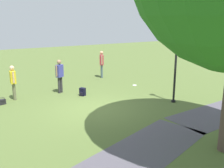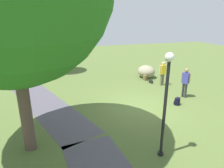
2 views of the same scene
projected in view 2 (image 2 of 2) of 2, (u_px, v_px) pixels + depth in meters
name	position (u px, v px, depth m)	size (l,w,h in m)	color
ground_plane	(139.00, 108.00, 10.34)	(48.00, 48.00, 0.00)	#526531
footpath_segment_mid	(47.00, 106.00, 10.56)	(8.16, 4.49, 0.01)	#504B56
young_tree_near_path	(48.00, 28.00, 15.85)	(2.75, 2.75, 5.06)	#4A4522
lamp_post	(166.00, 96.00, 6.10)	(0.28, 0.28, 3.52)	black
lawn_boulder	(146.00, 71.00, 15.44)	(1.45, 1.31, 0.96)	gray
woman_with_handbag	(163.00, 72.00, 13.48)	(0.24, 0.52, 1.66)	#6D6D4D
man_near_boulder	(186.00, 81.00, 11.40)	(0.46, 0.39, 1.75)	#302F32
handbag_on_grass	(151.00, 81.00, 14.16)	(0.34, 0.33, 0.31)	black
backpack_by_boulder	(145.00, 78.00, 14.80)	(0.33, 0.32, 0.40)	brown
spare_backpack_on_lawn	(177.00, 101.00, 10.63)	(0.35, 0.34, 0.40)	black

